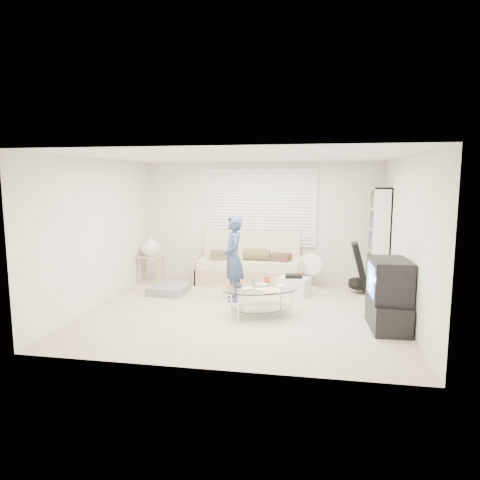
% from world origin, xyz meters
% --- Properties ---
extents(ground, '(5.00, 5.00, 0.00)m').
position_xyz_m(ground, '(0.00, 0.00, 0.00)').
color(ground, tan).
rests_on(ground, ground).
extents(room_shell, '(5.02, 4.52, 2.51)m').
position_xyz_m(room_shell, '(0.00, 0.48, 1.63)').
color(room_shell, silver).
rests_on(room_shell, ground).
extents(window_blinds, '(2.32, 0.08, 1.62)m').
position_xyz_m(window_blinds, '(0.00, 2.20, 1.55)').
color(window_blinds, silver).
rests_on(window_blinds, ground).
extents(futon_sofa, '(2.20, 0.89, 1.07)m').
position_xyz_m(futon_sofa, '(-0.18, 1.88, 0.35)').
color(futon_sofa, tan).
rests_on(futon_sofa, ground).
extents(grey_floor_pillow, '(0.69, 0.69, 0.15)m').
position_xyz_m(grey_floor_pillow, '(-1.57, 0.81, 0.08)').
color(grey_floor_pillow, slate).
rests_on(grey_floor_pillow, ground).
extents(side_table, '(0.50, 0.40, 0.99)m').
position_xyz_m(side_table, '(-2.22, 1.59, 0.73)').
color(side_table, tan).
rests_on(side_table, ground).
extents(bookshelf, '(0.32, 0.84, 2.00)m').
position_xyz_m(bookshelf, '(2.32, 1.69, 1.00)').
color(bookshelf, white).
rests_on(bookshelf, ground).
extents(guitar_case, '(0.39, 0.36, 0.95)m').
position_xyz_m(guitar_case, '(1.98, 1.44, 0.43)').
color(guitar_case, black).
rests_on(guitar_case, ground).
extents(floor_fan, '(0.43, 0.29, 0.71)m').
position_xyz_m(floor_fan, '(1.07, 1.62, 0.41)').
color(floor_fan, white).
rests_on(floor_fan, ground).
extents(storage_bin, '(0.65, 0.55, 0.39)m').
position_xyz_m(storage_bin, '(0.76, 1.10, 0.18)').
color(storage_bin, white).
rests_on(storage_bin, ground).
extents(tv_unit, '(0.55, 0.96, 1.02)m').
position_xyz_m(tv_unit, '(2.20, -0.48, 0.49)').
color(tv_unit, black).
rests_on(tv_unit, ground).
extents(coffee_table, '(1.43, 1.21, 0.57)m').
position_xyz_m(coffee_table, '(0.32, -0.22, 0.37)').
color(coffee_table, silver).
rests_on(coffee_table, ground).
extents(standing_person, '(0.51, 0.64, 1.52)m').
position_xyz_m(standing_person, '(-0.28, 0.56, 0.76)').
color(standing_person, navy).
rests_on(standing_person, ground).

